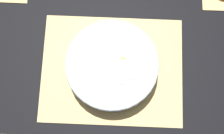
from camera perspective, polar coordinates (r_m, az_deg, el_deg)
ground_plane at (r=0.97m, az=0.00°, el=-0.47°), size 6.00×6.00×0.00m
bamboo_mat_center at (r=0.97m, az=0.00°, el=-0.43°), size 0.44×0.34×0.01m
fruit_salad_bowl at (r=0.93m, az=0.02°, el=0.16°), size 0.27×0.27×0.08m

